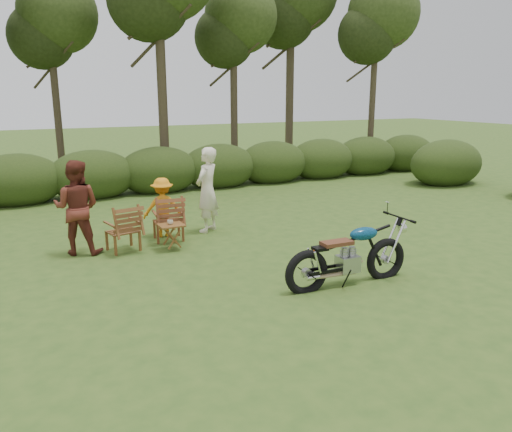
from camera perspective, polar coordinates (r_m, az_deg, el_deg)
name	(u,v)px	position (r m, az deg, el deg)	size (l,w,h in m)	color
ground	(321,290)	(7.91, 7.44, -8.42)	(80.00, 80.00, 0.00)	#2F4D19
tree_line	(163,65)	(16.46, -10.53, 16.55)	(22.52, 11.62, 8.14)	#372D1E
motorcycle	(347,284)	(8.23, 10.33, -7.62)	(2.11, 0.80, 1.21)	#0B6199
lawn_chair_right	(169,240)	(10.59, -9.92, -2.69)	(0.65, 0.65, 0.95)	brown
lawn_chair_left	(124,250)	(10.08, -14.85, -3.82)	(0.63, 0.63, 0.92)	brown
side_table	(172,237)	(9.86, -9.60, -2.39)	(0.49, 0.42, 0.51)	brown
cup	(170,222)	(9.79, -9.78, -0.70)	(0.11, 0.11, 0.09)	beige
adult_a	(208,231)	(11.15, -5.50, -1.70)	(0.68, 0.44, 1.86)	beige
adult_b	(81,253)	(10.16, -19.39, -4.01)	(0.87, 0.68, 1.79)	maroon
child	(164,236)	(10.88, -10.47, -2.26)	(0.82, 0.47, 1.26)	orange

